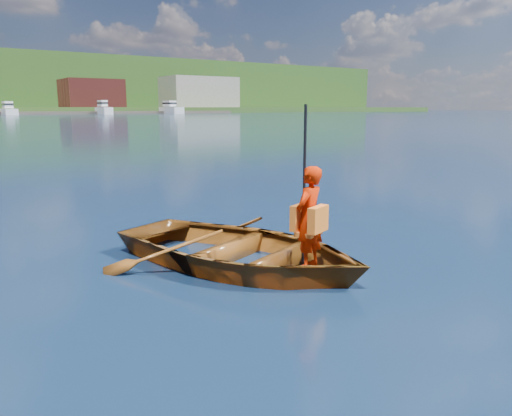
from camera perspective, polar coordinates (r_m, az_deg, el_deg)
name	(u,v)px	position (r m, az deg, el deg)	size (l,w,h in m)	color
ground	(278,242)	(7.44, 2.51, -3.86)	(600.00, 600.00, 0.00)	#132546
rowboat	(239,250)	(6.29, -1.97, -4.78)	(3.57, 4.12, 0.71)	brown
child_paddler	(309,218)	(5.82, 6.06, -1.10)	(0.52, 0.44, 1.90)	red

